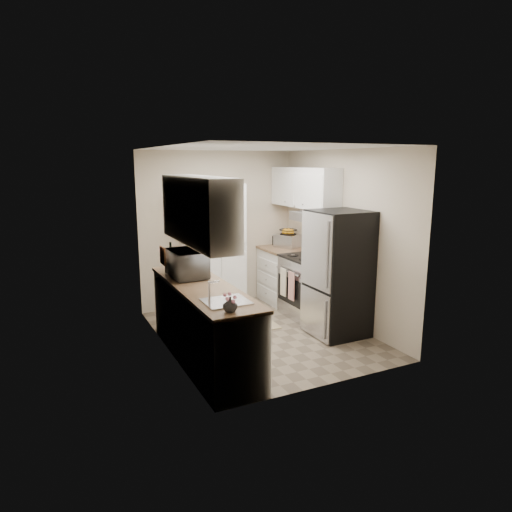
{
  "coord_description": "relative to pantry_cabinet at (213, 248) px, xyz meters",
  "views": [
    {
      "loc": [
        -2.66,
        -5.29,
        2.32
      ],
      "look_at": [
        -0.02,
        0.15,
        1.07
      ],
      "focal_mm": 32.0,
      "sensor_mm": 36.0,
      "label": 1
    }
  ],
  "objects": [
    {
      "name": "pantry_cabinet",
      "position": [
        0.0,
        0.0,
        0.0
      ],
      "size": [
        0.9,
        0.55,
        2.0
      ],
      "primitive_type": "cube",
      "color": "white",
      "rests_on": "ground"
    },
    {
      "name": "base_cabinet_right",
      "position": [
        1.19,
        -0.12,
        -0.56
      ],
      "size": [
        0.6,
        0.8,
        0.88
      ],
      "primitive_type": "cube",
      "color": "white",
      "rests_on": "ground"
    },
    {
      "name": "ground",
      "position": [
        0.2,
        -1.32,
        -1.0
      ],
      "size": [
        3.2,
        3.2,
        0.0
      ],
      "primitive_type": "plane",
      "color": "#7A6B56",
      "rests_on": "ground"
    },
    {
      "name": "countertop_right",
      "position": [
        1.19,
        -0.12,
        -0.1
      ],
      "size": [
        0.63,
        0.83,
        0.04
      ],
      "primitive_type": "cube",
      "color": "#846647",
      "rests_on": "base_cabinet_right"
    },
    {
      "name": "electric_range",
      "position": [
        1.17,
        -0.93,
        -0.52
      ],
      "size": [
        0.71,
        0.78,
        1.13
      ],
      "color": "#B7B7BC",
      "rests_on": "ground"
    },
    {
      "name": "toaster_oven",
      "position": [
        1.29,
        -0.08,
        0.03
      ],
      "size": [
        0.43,
        0.47,
        0.22
      ],
      "primitive_type": "cube",
      "rotation": [
        0.0,
        0.0,
        0.43
      ],
      "color": "#BBBBC0",
      "rests_on": "countertop_right"
    },
    {
      "name": "wine_bottle",
      "position": [
        -0.91,
        -0.85,
        0.09
      ],
      "size": [
        0.09,
        0.09,
        0.34
      ],
      "primitive_type": "cylinder",
      "color": "black",
      "rests_on": "countertop_left"
    },
    {
      "name": "refrigerator",
      "position": [
        1.14,
        -1.73,
        -0.15
      ],
      "size": [
        0.7,
        0.72,
        1.7
      ],
      "primitive_type": "cube",
      "color": "#B7B7BC",
      "rests_on": "ground"
    },
    {
      "name": "flower_vase",
      "position": [
        -0.87,
        -2.76,
        -0.01
      ],
      "size": [
        0.14,
        0.14,
        0.15
      ],
      "primitive_type": "imported",
      "rotation": [
        0.0,
        0.0,
        -0.01
      ],
      "color": "white",
      "rests_on": "countertop_left"
    },
    {
      "name": "countertop_left",
      "position": [
        -0.79,
        -1.75,
        -0.1
      ],
      "size": [
        0.63,
        2.33,
        0.04
      ],
      "primitive_type": "cube",
      "color": "#846647",
      "rests_on": "base_cabinet_left"
    },
    {
      "name": "fruit_basket",
      "position": [
        1.3,
        -0.07,
        0.2
      ],
      "size": [
        0.32,
        0.32,
        0.12
      ],
      "primitive_type": null,
      "rotation": [
        0.0,
        0.0,
        -0.09
      ],
      "color": "#FCAB20",
      "rests_on": "toaster_oven"
    },
    {
      "name": "kitchen_mat",
      "position": [
        0.32,
        -0.84,
        -0.99
      ],
      "size": [
        0.52,
        0.81,
        0.01
      ],
      "primitive_type": "cube",
      "rotation": [
        0.0,
        0.0,
        -0.03
      ],
      "color": "tan",
      "rests_on": "ground"
    },
    {
      "name": "cutting_board",
      "position": [
        -0.66,
        -0.83,
        0.07
      ],
      "size": [
        0.09,
        0.24,
        0.31
      ],
      "primitive_type": "cube",
      "rotation": [
        0.0,
        0.0,
        -0.27
      ],
      "color": "#337F3C",
      "rests_on": "countertop_left"
    },
    {
      "name": "room_shell",
      "position": [
        0.18,
        -1.32,
        0.63
      ],
      "size": [
        2.64,
        3.24,
        2.52
      ],
      "color": "beige",
      "rests_on": "ground"
    },
    {
      "name": "base_cabinet_left",
      "position": [
        -0.79,
        -1.75,
        -0.56
      ],
      "size": [
        0.6,
        2.3,
        0.88
      ],
      "primitive_type": "cube",
      "color": "white",
      "rests_on": "ground"
    },
    {
      "name": "microwave",
      "position": [
        -0.82,
        -1.27,
        0.09
      ],
      "size": [
        0.42,
        0.61,
        0.33
      ],
      "primitive_type": "imported",
      "rotation": [
        0.0,
        0.0,
        1.6
      ],
      "color": "silver",
      "rests_on": "countertop_left"
    }
  ]
}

